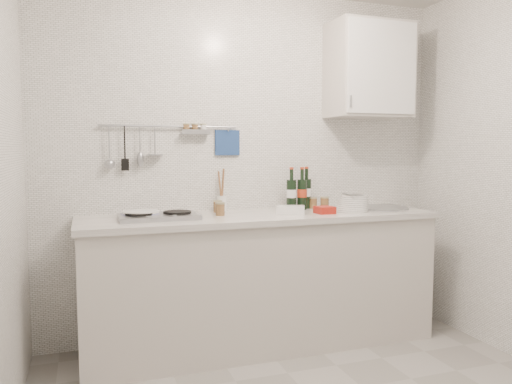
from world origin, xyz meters
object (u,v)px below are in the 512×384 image
plate_stack_sink (353,203)px  wine_bottles (300,188)px  plate_stack_hob (140,215)px  wall_cabinet (369,71)px  utensil_crock (222,201)px

plate_stack_sink → wine_bottles: wine_bottles is taller
plate_stack_hob → wine_bottles: (1.18, 0.12, 0.13)m
wall_cabinet → plate_stack_sink: (-0.22, -0.16, -0.98)m
wine_bottles → utensil_crock: wine_bottles is taller
plate_stack_hob → wall_cabinet: bearing=2.3°
wall_cabinet → wine_bottles: bearing=174.6°
wall_cabinet → utensil_crock: bearing=173.8°
wall_cabinet → utensil_crock: (-1.12, 0.12, -0.96)m
wall_cabinet → plate_stack_hob: 1.99m
plate_stack_hob → wine_bottles: bearing=5.7°
wall_cabinet → wine_bottles: wall_cabinet is taller
plate_stack_sink → utensil_crock: bearing=162.6°
plate_stack_hob → plate_stack_sink: (1.49, -0.09, 0.03)m
plate_stack_hob → plate_stack_sink: size_ratio=1.02×
plate_stack_sink → wine_bottles: 0.40m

